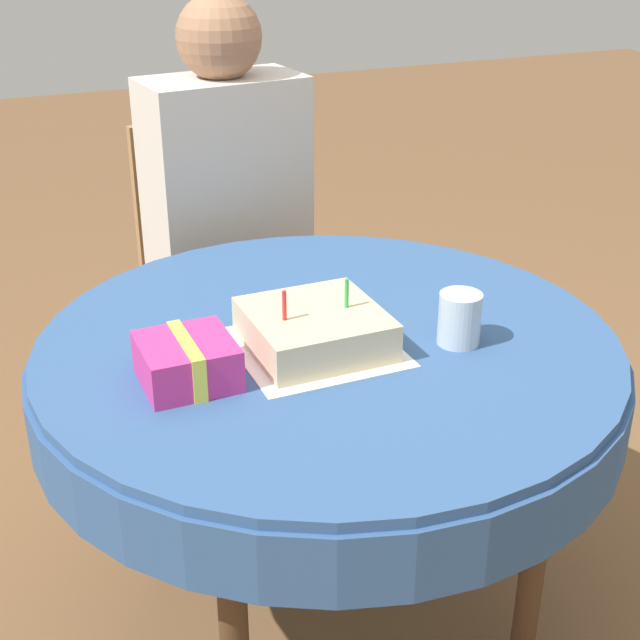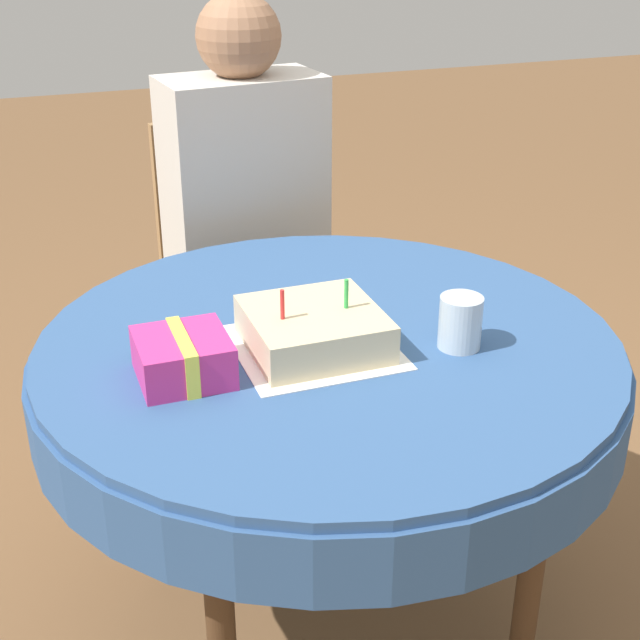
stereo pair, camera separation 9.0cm
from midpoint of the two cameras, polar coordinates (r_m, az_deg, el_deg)
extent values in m
plane|color=brown|center=(2.11, -0.87, -18.30)|extent=(12.00, 12.00, 0.00)
cylinder|color=#335689|center=(1.70, -1.02, -1.41)|extent=(1.11, 1.11, 0.02)
cylinder|color=#335689|center=(1.74, -1.00, -3.55)|extent=(1.13, 1.13, 0.13)
cylinder|color=#4C331E|center=(1.60, -7.22, -19.45)|extent=(0.05, 0.05, 0.68)
cylinder|color=#4C331E|center=(1.80, 12.23, -13.67)|extent=(0.05, 0.05, 0.68)
cylinder|color=#4C331E|center=(2.07, -12.19, -8.00)|extent=(0.05, 0.05, 0.68)
cylinder|color=#4C331E|center=(2.23, 3.33, -4.68)|extent=(0.05, 0.05, 0.68)
cube|color=#A37A4C|center=(2.51, -6.73, 1.69)|extent=(0.47, 0.47, 0.04)
cube|color=#A37A4C|center=(2.60, -8.72, 7.96)|extent=(0.38, 0.07, 0.43)
cylinder|color=#A37A4C|center=(2.41, -8.81, -5.91)|extent=(0.04, 0.04, 0.43)
cylinder|color=#A37A4C|center=(2.53, -0.94, -3.82)|extent=(0.04, 0.04, 0.43)
cylinder|color=#A37A4C|center=(2.72, -11.62, -2.23)|extent=(0.04, 0.04, 0.43)
cylinder|color=#A37A4C|center=(2.83, -4.50, -0.55)|extent=(0.04, 0.04, 0.43)
cylinder|color=#9E7051|center=(2.44, -7.21, -4.81)|extent=(0.09, 0.09, 0.47)
cylinder|color=#9E7051|center=(2.51, -2.89, -3.68)|extent=(0.09, 0.09, 0.47)
cube|color=beige|center=(2.40, -7.11, 8.38)|extent=(0.43, 0.26, 0.58)
sphere|color=#9E7051|center=(2.32, -7.65, 17.51)|extent=(0.21, 0.21, 0.21)
cube|color=white|center=(1.66, -1.90, -1.77)|extent=(0.29, 0.29, 0.00)
cube|color=beige|center=(1.64, -1.92, -0.61)|extent=(0.24, 0.24, 0.07)
cylinder|color=green|center=(1.63, 0.13, 1.71)|extent=(0.01, 0.01, 0.06)
cylinder|color=red|center=(1.59, -3.93, 0.92)|extent=(0.01, 0.01, 0.06)
cylinder|color=silver|center=(1.67, 7.40, 0.07)|extent=(0.08, 0.08, 0.10)
cube|color=#D13384|center=(1.56, -10.16, -2.65)|extent=(0.16, 0.16, 0.08)
cube|color=#EAE54C|center=(1.56, -10.16, -2.65)|extent=(0.02, 0.16, 0.08)
camera|label=1|loc=(0.05, -91.55, -0.75)|focal=50.00mm
camera|label=2|loc=(0.05, 88.45, 0.75)|focal=50.00mm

